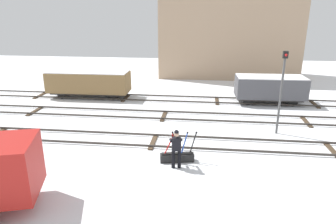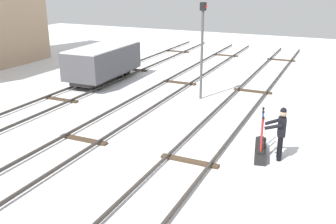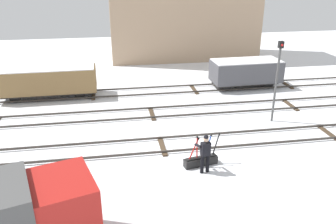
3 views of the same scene
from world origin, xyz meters
name	(u,v)px [view 1 (image 1 of 3)]	position (x,y,z in m)	size (l,w,h in m)	color
ground_plane	(153,142)	(0.00, 0.00, 0.00)	(60.00, 60.00, 0.00)	white
track_main_line	(153,140)	(0.00, 0.00, 0.11)	(44.00, 1.94, 0.18)	#38332D
track_siding_near	(164,115)	(0.00, 4.11, 0.11)	(44.00, 1.94, 0.18)	#38332D
track_siding_far	(171,99)	(0.00, 8.06, 0.11)	(44.00, 1.94, 0.18)	#38332D
switch_lever_frame	(177,156)	(1.42, -1.94, 0.25)	(1.66, 0.65, 1.45)	black
rail_worker	(176,146)	(1.43, -2.51, 0.99)	(0.63, 0.73, 1.75)	black
signal_post	(282,86)	(6.59, 2.04, 2.72)	(0.24, 0.32, 4.52)	#4C4C4C
apartment_building	(229,19)	(4.79, 18.20, 5.79)	(13.99, 5.26, 11.58)	tan
freight_car_back_track	(270,88)	(7.28, 8.06, 1.18)	(4.95, 2.27, 2.01)	#2D2B28
freight_car_near_switch	(89,82)	(-6.42, 8.06, 1.22)	(6.31, 2.08, 2.08)	#2D2B28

